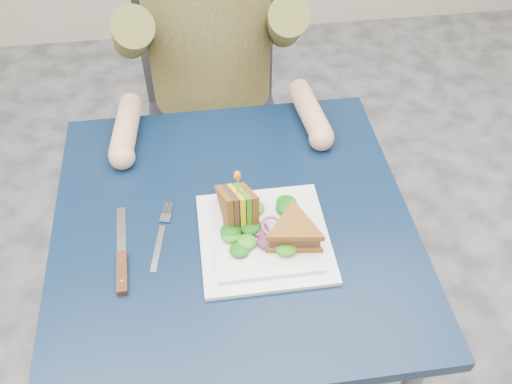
{
  "coord_description": "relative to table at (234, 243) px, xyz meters",
  "views": [
    {
      "loc": [
        -0.05,
        -0.73,
        1.6
      ],
      "look_at": [
        0.05,
        -0.01,
        0.82
      ],
      "focal_mm": 38.0,
      "sensor_mm": 36.0,
      "label": 1
    }
  ],
  "objects": [
    {
      "name": "chair",
      "position": [
        0.0,
        0.69,
        -0.11
      ],
      "size": [
        0.42,
        0.4,
        0.93
      ],
      "color": "#47474C",
      "rests_on": "ground"
    },
    {
      "name": "toothpick_frill",
      "position": [
        0.01,
        -0.02,
        0.23
      ],
      "size": [
        0.01,
        0.01,
        0.02
      ],
      "primitive_type": "ellipsoid",
      "color": "orange",
      "rests_on": "sandwich_upright"
    },
    {
      "name": "lettuce_spill",
      "position": [
        0.06,
        -0.05,
        0.11
      ],
      "size": [
        0.15,
        0.13,
        0.02
      ],
      "primitive_type": null,
      "color": "#337A14",
      "rests_on": "plate"
    },
    {
      "name": "ground",
      "position": [
        0.0,
        0.0,
        -0.65
      ],
      "size": [
        4.0,
        4.0,
        0.0
      ],
      "primitive_type": "plane",
      "color": "#4E4E50",
      "rests_on": "ground"
    },
    {
      "name": "knife",
      "position": [
        -0.23,
        -0.09,
        0.09
      ],
      "size": [
        0.03,
        0.22,
        0.02
      ],
      "color": "silver",
      "rests_on": "table"
    },
    {
      "name": "plate",
      "position": [
        0.06,
        -0.06,
        0.09
      ],
      "size": [
        0.26,
        0.26,
        0.02
      ],
      "color": "white",
      "rests_on": "table"
    },
    {
      "name": "onion_ring",
      "position": [
        0.07,
        -0.06,
        0.11
      ],
      "size": [
        0.04,
        0.04,
        0.02
      ],
      "primitive_type": "torus",
      "rotation": [
        0.44,
        0.0,
        0.0
      ],
      "color": "#9E4C7A",
      "rests_on": "plate"
    },
    {
      "name": "fork",
      "position": [
        -0.15,
        -0.03,
        0.08
      ],
      "size": [
        0.05,
        0.18,
        0.01
      ],
      "color": "silver",
      "rests_on": "table"
    },
    {
      "name": "toothpick",
      "position": [
        0.01,
        -0.02,
        0.2
      ],
      "size": [
        0.01,
        0.01,
        0.06
      ],
      "primitive_type": "cylinder",
      "rotation": [
        0.14,
        0.07,
        0.0
      ],
      "color": "tan",
      "rests_on": "sandwich_upright"
    },
    {
      "name": "sandwich_upright",
      "position": [
        0.01,
        -0.02,
        0.13
      ],
      "size": [
        0.09,
        0.14,
        0.14
      ],
      "color": "brown",
      "rests_on": "plate"
    },
    {
      "name": "sandwich_flat",
      "position": [
        0.11,
        -0.09,
        0.12
      ],
      "size": [
        0.15,
        0.15,
        0.05
      ],
      "color": "brown",
      "rests_on": "plate"
    },
    {
      "name": "table",
      "position": [
        0.0,
        0.0,
        0.0
      ],
      "size": [
        0.75,
        0.75,
        0.73
      ],
      "color": "black",
      "rests_on": "ground"
    },
    {
      "name": "diner",
      "position": [
        -0.0,
        0.57,
        0.26
      ],
      "size": [
        0.54,
        0.59,
        0.74
      ],
      "color": "brown",
      "rests_on": "chair"
    }
  ]
}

